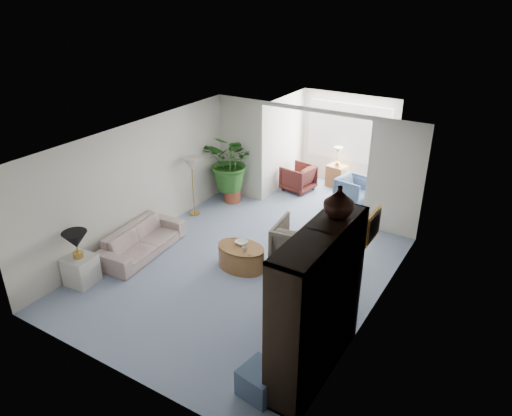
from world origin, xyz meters
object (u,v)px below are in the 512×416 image
Objects in this scene: table_lamp at (75,240)px; sunroom_chair_blue at (353,190)px; cabinet_urn at (339,202)px; coffee_bowl at (242,243)px; end_table at (81,270)px; wingback_chair at (301,244)px; sunroom_chair_maroon at (298,178)px; ottoman at (260,381)px; framed_picture at (374,226)px; plant_pot at (232,195)px; entertainment_cabinet at (317,304)px; sofa at (142,240)px; coffee_cup at (245,249)px; floor_lamp at (192,164)px; sunroom_table at (336,176)px; coffee_table at (241,257)px; side_table_dark at (341,254)px.

table_lamp is 6.54m from sunroom_chair_blue.
cabinet_urn is (4.48, 0.77, 1.51)m from table_lamp.
coffee_bowl is at bearing 151.80° from cabinet_urn.
wingback_chair is at bearing 40.38° from end_table.
ottoman is at bearing 31.87° from sunroom_chair_maroon.
plant_pot is at bearing 148.32° from framed_picture.
sunroom_chair_maroon is at bearing 118.91° from entertainment_cabinet.
framed_picture reaches higher than table_lamp.
sofa reaches higher than coffee_cup.
framed_picture is 1.39× the size of floor_lamp.
floor_lamp is 3.05m from sunroom_chair_maroon.
sunroom_chair_maroon reaches higher than sunroom_table.
sunroom_table reaches higher than coffee_bowl.
end_table is 1.28× the size of cabinet_urn.
cabinet_urn reaches higher than coffee_table.
wingback_chair is 0.78m from side_table_dark.
coffee_bowl is 3.22m from ottoman.
framed_picture is 4.73m from sofa.
entertainment_cabinet is 2.93× the size of sunroom_chair_maroon.
sofa is 2.18m from floor_lamp.
coffee_bowl is at bearing 43.69° from table_lamp.
table_lamp reaches higher than wingback_chair.
framed_picture is 2.73m from ottoman.
end_table is 0.94× the size of side_table_dark.
coffee_table reaches higher than ottoman.
coffee_bowl is at bearing -30.46° from floor_lamp.
coffee_cup is at bearing -31.94° from floor_lamp.
entertainment_cabinet reaches higher than end_table.
cabinet_urn is at bearing -72.17° from side_table_dark.
sunroom_chair_blue is (-1.80, 4.17, -1.37)m from framed_picture.
coffee_table is at bearing 144.18° from entertainment_cabinet.
coffee_bowl is at bearing 171.84° from framed_picture.
cabinet_urn is (2.15, -1.06, 1.90)m from coffee_cup.
side_table_dark is (0.70, 0.30, -0.16)m from wingback_chair.
coffee_table is 3.97m from sunroom_chair_blue.
floor_lamp reaches higher than coffee_bowl.
table_lamp is 4.16m from ottoman.
sofa is at bearing 81.57° from table_lamp.
sofa is 1.36m from end_table.
entertainment_cabinet reaches higher than floor_lamp.
framed_picture is at bearing 142.67° from wingback_chair.
table_lamp is 2.98m from coffee_cup.
sunroom_chair_blue is (-0.88, 2.91, 0.05)m from side_table_dark.
side_table_dark is 3.76m from sunroom_chair_maroon.
floor_lamp is at bearing -20.06° from sunroom_chair_maroon.
cabinet_urn is at bearing 72.73° from ottoman.
side_table_dark reaches higher than ottoman.
ottoman is at bearing -52.58° from plant_pot.
sunroom_chair_maroon reaches higher than plant_pot.
floor_lamp is (-0.22, 1.94, 0.97)m from sofa.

